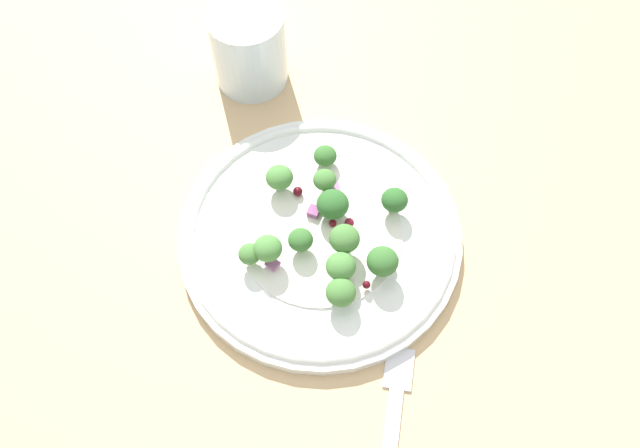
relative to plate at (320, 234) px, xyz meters
The scene contains 25 objects.
ground_plane 3.55cm from the plate, 49.57° to the left, with size 180.00×180.00×2.00cm, color tan.
plate is the anchor object (origin of this frame).
dressing_pool 0.44cm from the plate, 45.00° to the left, with size 15.30×15.30×0.20cm, color white.
broccoli_floret_0 6.50cm from the plate, 15.09° to the left, with size 2.60×2.60×2.63cm.
broccoli_floret_1 5.03cm from the plate, 29.18° to the right, with size 2.21×2.21×2.24cm.
broccoli_floret_2 7.22cm from the plate, 150.57° to the right, with size 2.80×2.80×2.83cm.
broccoli_floret_3 7.56cm from the plate, 95.11° to the right, with size 2.47×2.47×2.51cm.
broccoli_floret_4 7.34cm from the plate, behind, with size 2.62×2.62×2.65cm.
broccoli_floret_5 3.35cm from the plate, 110.72° to the left, with size 2.26×2.26×2.28cm.
broccoli_floret_6 3.09cm from the plate, 55.98° to the right, with size 3.00×3.00×3.03cm.
broccoli_floret_7 3.97cm from the plate, 156.22° to the right, with size 2.74×2.74×2.78cm.
broccoli_floret_8 5.40cm from the plate, behind, with size 2.64×2.64×2.67cm.
broccoli_floret_9 7.24cm from the plate, 93.37° to the left, with size 2.03×2.03×2.06cm.
broccoli_floret_10 7.81cm from the plate, 27.35° to the right, with size 2.25×2.25×2.28cm.
broccoli_floret_11 5.99cm from the plate, 98.76° to the left, with size 2.55×2.55×2.59cm.
cranberry_0 7.13cm from the plate, 168.30° to the right, with size 0.72×0.72×0.72cm, color #4C0A14.
cranberry_1 7.24cm from the plate, 142.25° to the right, with size 0.92×0.92×0.92cm, color #4C0A14.
cranberry_2 1.57cm from the plate, 83.62° to the right, with size 0.73×0.73×0.73cm, color maroon.
cranberry_3 2.98cm from the plate, 103.04° to the right, with size 0.90×0.90×0.90cm, color maroon.
cranberry_4 4.64cm from the plate, ahead, with size 0.91×0.91×0.91cm, color #4C0A14.
onion_bit_0 1.96cm from the plate, ahead, with size 1.09×1.04×0.57cm, color #843D75.
onion_bit_1 4.67cm from the plate, 39.76° to the right, with size 0.93×1.22×0.46cm, color #A35B93.
onion_bit_2 5.61cm from the plate, 106.45° to the left, with size 1.00×1.11×0.30cm, color #A35B93.
fork 19.60cm from the plate, behind, with size 16.52×11.73×0.50cm.
water_glass 21.64cm from the plate, ahead, with size 7.78×7.78×8.56cm, color silver.
Camera 1 is at (-27.76, 8.96, 53.04)cm, focal length 35.72 mm.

